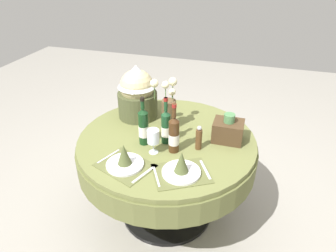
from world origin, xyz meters
The scene contains 12 objects.
ground centered at (0.00, 0.00, 0.00)m, with size 8.00×8.00×0.00m, color #9E998E.
dining_table centered at (0.00, 0.00, 0.59)m, with size 1.32×1.32×0.73m.
place_setting_left centered at (-0.16, -0.40, 0.78)m, with size 0.41×0.37×0.16m.
place_setting_right centered at (0.21, -0.37, 0.78)m, with size 0.42×0.39×0.16m.
flower_vase centered at (-0.03, 0.15, 0.90)m, with size 0.19×0.19×0.41m.
wine_bottle_left centered at (-0.13, -0.12, 0.87)m, with size 0.07×0.07×0.36m.
wine_bottle_centre centered at (0.01, -0.06, 0.86)m, with size 0.07×0.07×0.35m.
wine_bottle_right centered at (0.09, -0.15, 0.87)m, with size 0.07×0.07×0.36m.
wine_glass_left centered at (-0.03, -0.20, 0.86)m, with size 0.08×0.08×0.18m.
pepper_mill centered at (0.25, -0.07, 0.82)m, with size 0.04×0.04×0.18m.
gift_tub_back_left centered at (-0.32, 0.25, 0.96)m, with size 0.32×0.32×0.44m.
woven_basket_side_right centered at (0.43, 0.10, 0.81)m, with size 0.21×0.17×0.21m.
Camera 1 is at (0.55, -1.81, 1.94)m, focal length 32.85 mm.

